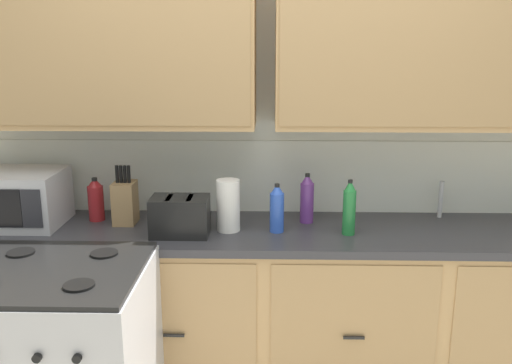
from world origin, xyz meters
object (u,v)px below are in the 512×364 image
object	(u,v)px
bottle_green	(349,208)
knife_block	(125,202)
microwave	(15,198)
bottle_red	(96,200)
toaster	(180,216)
bottle_violet	(307,199)
paper_towel_roll	(228,205)
bottle_blue	(277,208)

from	to	relation	value
bottle_green	knife_block	bearing A→B (deg)	172.81
microwave	bottle_green	distance (m)	1.70
microwave	bottle_red	distance (m)	0.40
toaster	bottle_violet	bearing A→B (deg)	18.80
toaster	paper_towel_roll	bearing A→B (deg)	17.52
toaster	bottle_green	size ratio (longest dim) A/B	1.01
bottle_red	bottle_blue	size ratio (longest dim) A/B	0.94
knife_block	bottle_green	xyz separation A→B (m)	(1.14, -0.14, 0.02)
knife_block	bottle_violet	world-z (taller)	knife_block
microwave	paper_towel_roll	bearing A→B (deg)	-3.43
toaster	paper_towel_roll	distance (m)	0.24
paper_towel_roll	bottle_red	xyz separation A→B (m)	(-0.71, 0.15, -0.02)
knife_block	paper_towel_roll	distance (m)	0.55
microwave	bottle_red	size ratio (longest dim) A/B	2.08
paper_towel_roll	bottle_green	xyz separation A→B (m)	(0.59, -0.04, 0.00)
toaster	paper_towel_roll	xyz separation A→B (m)	(0.23, 0.07, 0.03)
paper_towel_roll	toaster	bearing A→B (deg)	-162.48
bottle_red	paper_towel_roll	bearing A→B (deg)	-11.79
microwave	knife_block	world-z (taller)	knife_block
paper_towel_roll	bottle_violet	bearing A→B (deg)	19.53
microwave	bottle_blue	world-z (taller)	microwave
microwave	bottle_blue	size ratio (longest dim) A/B	1.95
paper_towel_roll	knife_block	bearing A→B (deg)	169.53
paper_towel_roll	bottle_green	world-z (taller)	bottle_green
bottle_red	bottle_violet	world-z (taller)	bottle_violet
paper_towel_roll	bottle_blue	size ratio (longest dim) A/B	1.06
bottle_green	bottle_red	bearing A→B (deg)	171.65
bottle_green	bottle_violet	distance (m)	0.27
paper_towel_roll	bottle_violet	xyz separation A→B (m)	(0.40, 0.14, -0.00)
bottle_green	bottle_blue	bearing A→B (deg)	175.03
paper_towel_roll	microwave	bearing A→B (deg)	176.57
microwave	bottle_blue	bearing A→B (deg)	-3.35
microwave	paper_towel_roll	world-z (taller)	microwave
paper_towel_roll	bottle_blue	bearing A→B (deg)	-2.96
bottle_blue	bottle_violet	distance (m)	0.22
bottle_blue	microwave	bearing A→B (deg)	176.65
paper_towel_roll	bottle_violet	world-z (taller)	bottle_violet
knife_block	microwave	bearing A→B (deg)	-176.49
bottle_red	bottle_green	world-z (taller)	bottle_green
knife_block	bottle_violet	bearing A→B (deg)	2.52
toaster	bottle_red	xyz separation A→B (m)	(-0.48, 0.22, 0.02)
microwave	bottle_green	world-z (taller)	microwave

